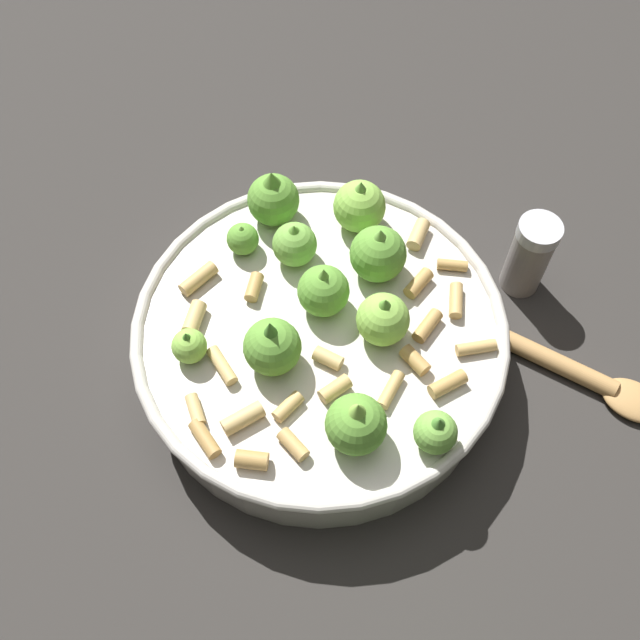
{
  "coord_description": "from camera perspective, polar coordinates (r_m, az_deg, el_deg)",
  "views": [
    {
      "loc": [
        -0.06,
        -0.28,
        0.55
      ],
      "look_at": [
        0.0,
        0.0,
        0.06
      ],
      "focal_mm": 41.08,
      "sensor_mm": 36.0,
      "label": 1
    }
  ],
  "objects": [
    {
      "name": "wooden_spoon",
      "position": [
        0.64,
        17.89,
        -3.2
      ],
      "size": [
        0.18,
        0.16,
        0.02
      ],
      "color": "#B2844C",
      "rests_on": "ground"
    },
    {
      "name": "cooking_pan",
      "position": [
        0.59,
        0.08,
        -1.16
      ],
      "size": [
        0.3,
        0.3,
        0.11
      ],
      "color": "beige",
      "rests_on": "ground"
    },
    {
      "name": "ground_plane",
      "position": [
        0.62,
        -0.0,
        -3.08
      ],
      "size": [
        2.4,
        2.4,
        0.0
      ],
      "primitive_type": "plane",
      "color": "#2D2B28"
    },
    {
      "name": "pepper_shaker",
      "position": [
        0.65,
        15.99,
        4.85
      ],
      "size": [
        0.04,
        0.04,
        0.08
      ],
      "color": "gray",
      "rests_on": "ground"
    }
  ]
}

